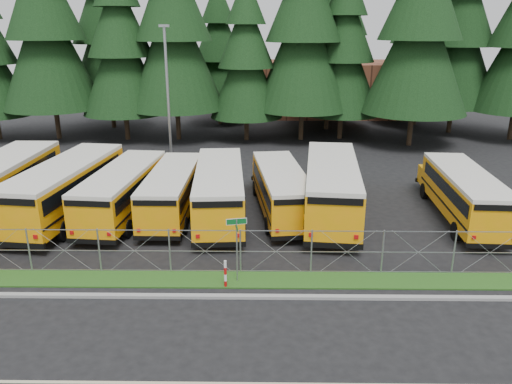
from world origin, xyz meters
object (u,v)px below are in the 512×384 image
street_sign (237,236)px  bus_0 (4,188)px  bus_2 (126,192)px  bus_6 (331,188)px  bus_3 (174,192)px  striped_bollard (225,274)px  bus_east (462,195)px  bus_1 (70,189)px  bus_5 (280,191)px  light_standard (168,92)px  bus_4 (220,192)px

street_sign → bus_0: bearing=150.6°
bus_2 → bus_6: size_ratio=0.88×
bus_0 → bus_6: (18.01, 0.32, -0.05)m
bus_3 → street_sign: 8.77m
bus_0 → striped_bollard: size_ratio=10.14×
bus_2 → striped_bollard: (6.07, -8.05, -0.77)m
bus_east → bus_1: bearing=-177.3°
bus_3 → bus_6: bearing=0.3°
bus_5 → striped_bollard: size_ratio=8.37×
bus_0 → bus_6: bearing=1.5°
bus_0 → bus_east: (25.02, -0.17, -0.24)m
bus_1 → bus_3: 5.65m
bus_east → light_standard: size_ratio=1.02×
bus_2 → bus_east: 18.35m
bus_5 → striped_bollard: bearing=-113.2°
bus_0 → bus_2: (6.67, 0.12, -0.23)m
bus_5 → street_sign: bearing=-111.2°
bus_0 → street_sign: 15.15m
bus_0 → bus_5: bus_0 is taller
bus_2 → bus_3: size_ratio=1.06×
bus_1 → street_sign: size_ratio=4.14×
bus_1 → bus_6: (14.37, 0.21, 0.03)m
bus_2 → bus_5: 8.56m
bus_2 → light_standard: size_ratio=1.03×
bus_1 → bus_5: (11.59, 0.44, -0.21)m
bus_4 → striped_bollard: 8.05m
bus_0 → bus_east: size_ratio=1.18×
bus_0 → bus_3: size_ratio=1.24×
bus_1 → street_sign: bus_1 is taller
bus_0 → bus_4: 11.88m
bus_3 → striped_bollard: bearing=-66.6°
bus_2 → bus_3: 2.62m
bus_6 → bus_0: bearing=-172.9°
bus_1 → bus_4: 8.24m
street_sign → bus_4: bearing=100.0°
bus_0 → striped_bollard: bus_0 is taller
bus_3 → street_sign: street_sign is taller
bus_east → street_sign: (-11.82, -7.26, 0.68)m
bus_3 → light_standard: size_ratio=0.97×
bus_4 → striped_bollard: size_ratio=9.08×
bus_6 → light_standard: light_standard is taller
bus_1 → light_standard: size_ratio=1.15×
bus_1 → striped_bollard: 12.18m
bus_0 → bus_2: bearing=1.5°
street_sign → bus_2: bearing=130.8°
bus_0 → bus_3: 9.29m
street_sign → light_standard: bearing=108.1°
bus_east → bus_5: bearing=179.2°
bus_0 → bus_3: (9.28, 0.37, -0.30)m
bus_5 → light_standard: bearing=121.8°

